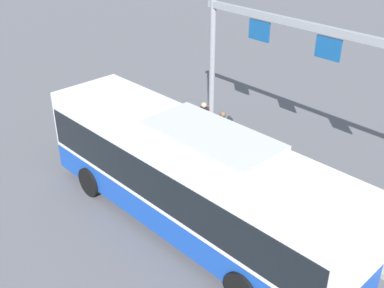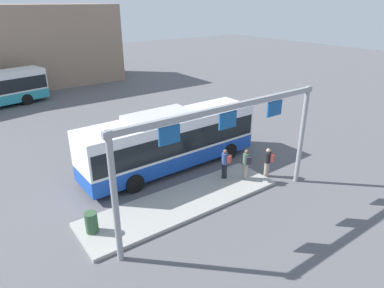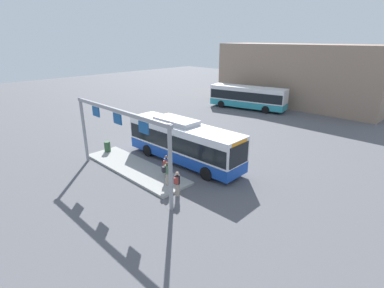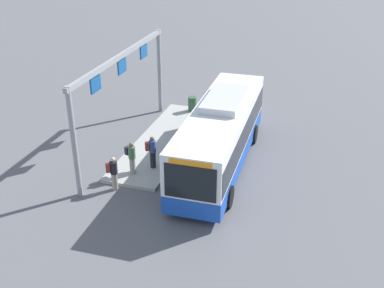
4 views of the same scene
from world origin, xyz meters
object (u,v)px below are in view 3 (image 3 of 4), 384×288
(person_waiting_mid, at_px, (166,166))
(trash_bin, at_px, (107,147))
(person_boarding, at_px, (177,183))
(person_waiting_near, at_px, (167,173))
(bus_main, at_px, (183,141))
(bus_background_left, at_px, (248,96))

(person_waiting_mid, relative_size, trash_bin, 1.86)
(person_boarding, height_order, person_waiting_near, person_waiting_near)
(person_waiting_near, distance_m, person_waiting_mid, 1.11)
(bus_main, height_order, trash_bin, bus_main)
(person_waiting_near, height_order, trash_bin, person_waiting_near)
(bus_main, height_order, person_waiting_near, bus_main)
(person_boarding, xyz_separation_m, person_waiting_mid, (-2.21, 1.01, 0.16))
(bus_main, relative_size, trash_bin, 11.80)
(person_waiting_mid, bearing_deg, trash_bin, 62.79)
(trash_bin, bearing_deg, person_waiting_mid, 2.19)
(bus_main, height_order, bus_background_left, bus_main)
(person_boarding, relative_size, person_waiting_near, 1.00)
(bus_main, height_order, person_waiting_mid, bus_main)
(person_waiting_near, bearing_deg, bus_main, 52.25)
(person_waiting_near, distance_m, trash_bin, 8.38)
(person_boarding, height_order, trash_bin, person_boarding)
(person_waiting_near, relative_size, person_waiting_mid, 1.00)
(bus_background_left, height_order, trash_bin, bus_background_left)
(bus_main, xyz_separation_m, person_waiting_mid, (1.46, -3.05, -0.76))
(person_boarding, relative_size, trash_bin, 1.86)
(bus_main, xyz_separation_m, person_boarding, (3.66, -4.06, -0.92))
(bus_main, xyz_separation_m, trash_bin, (-6.04, -3.34, -1.20))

